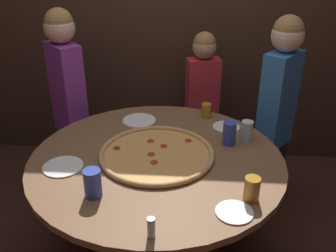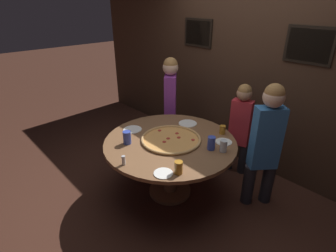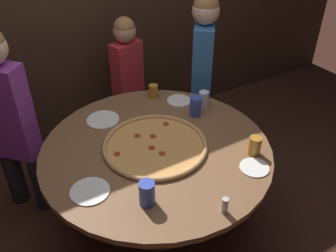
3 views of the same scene
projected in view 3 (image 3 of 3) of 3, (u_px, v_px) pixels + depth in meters
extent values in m
plane|color=#422319|center=(158.00, 223.00, 2.88)|extent=(24.00, 24.00, 0.00)
cube|color=#3D281C|center=(74.00, 6.00, 3.08)|extent=(6.40, 0.06, 2.60)
cylinder|color=brown|center=(156.00, 150.00, 2.46)|extent=(1.51, 1.51, 0.04)
cylinder|color=brown|center=(157.00, 190.00, 2.68)|extent=(0.16, 0.16, 0.70)
cylinder|color=brown|center=(158.00, 221.00, 2.87)|extent=(0.52, 0.52, 0.04)
cylinder|color=#E0994C|center=(155.00, 146.00, 2.46)|extent=(0.65, 0.65, 0.01)
torus|color=tan|center=(155.00, 145.00, 2.45)|extent=(0.69, 0.69, 0.03)
cylinder|color=#A8281E|center=(117.00, 154.00, 2.38)|extent=(0.04, 0.04, 0.00)
cylinder|color=#A8281E|center=(137.00, 136.00, 2.54)|extent=(0.04, 0.04, 0.00)
cylinder|color=#A8281E|center=(162.00, 154.00, 2.38)|extent=(0.04, 0.04, 0.00)
cylinder|color=#A8281E|center=(166.00, 124.00, 2.65)|extent=(0.04, 0.04, 0.00)
cylinder|color=#A8281E|center=(152.00, 148.00, 2.43)|extent=(0.04, 0.04, 0.00)
cylinder|color=#A8281E|center=(153.00, 136.00, 2.53)|extent=(0.04, 0.04, 0.00)
cylinder|color=silver|center=(204.00, 99.00, 2.82)|extent=(0.07, 0.07, 0.13)
cylinder|color=#BC7A23|center=(255.00, 146.00, 2.37)|extent=(0.08, 0.08, 0.13)
cylinder|color=#BC7A23|center=(153.00, 91.00, 2.95)|extent=(0.07, 0.07, 0.10)
cylinder|color=#384CB7|center=(195.00, 106.00, 2.73)|extent=(0.08, 0.08, 0.15)
cylinder|color=#384CB7|center=(147.00, 193.00, 2.01)|extent=(0.09, 0.09, 0.15)
cylinder|color=white|center=(90.00, 191.00, 2.12)|extent=(0.23, 0.23, 0.01)
cylinder|color=white|center=(103.00, 120.00, 2.71)|extent=(0.24, 0.24, 0.01)
cylinder|color=white|center=(179.00, 101.00, 2.93)|extent=(0.19, 0.19, 0.01)
cylinder|color=white|center=(254.00, 168.00, 2.29)|extent=(0.18, 0.18, 0.01)
cylinder|color=silver|center=(225.00, 206.00, 1.98)|extent=(0.04, 0.04, 0.08)
cylinder|color=#B7B7BC|center=(226.00, 200.00, 1.95)|extent=(0.04, 0.04, 0.01)
cylinder|color=#232328|center=(41.00, 181.00, 2.89)|extent=(0.19, 0.19, 0.51)
cylinder|color=#232328|center=(15.00, 175.00, 2.94)|extent=(0.19, 0.19, 0.51)
cube|color=purple|center=(8.00, 112.00, 2.56)|extent=(0.33, 0.34, 0.72)
cylinder|color=#232328|center=(139.00, 120.00, 3.63)|extent=(0.14, 0.14, 0.44)
cylinder|color=#232328|center=(123.00, 129.00, 3.52)|extent=(0.14, 0.14, 0.44)
cube|color=red|center=(128.00, 75.00, 3.27)|extent=(0.29, 0.21, 0.61)
sphere|color=tan|center=(125.00, 31.00, 3.04)|extent=(0.19, 0.19, 0.19)
sphere|color=#9E703D|center=(124.00, 27.00, 3.02)|extent=(0.17, 0.17, 0.17)
cylinder|color=#232328|center=(200.00, 117.00, 3.62)|extent=(0.19, 0.19, 0.51)
cylinder|color=#232328|center=(198.00, 130.00, 3.44)|extent=(0.19, 0.19, 0.51)
cube|color=#3370B2|center=(203.00, 65.00, 3.18)|extent=(0.31, 0.34, 0.71)
sphere|color=beige|center=(206.00, 11.00, 2.91)|extent=(0.22, 0.22, 0.22)
sphere|color=#9E703D|center=(206.00, 6.00, 2.89)|extent=(0.20, 0.20, 0.20)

